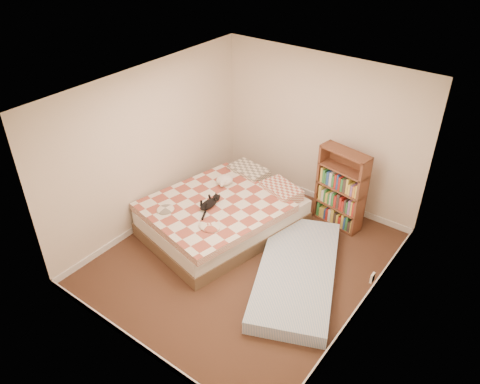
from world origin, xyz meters
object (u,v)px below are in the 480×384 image
Objects in this scene: black_cat at (210,203)px; bookshelf at (340,196)px; floor_mattress at (297,273)px; white_dog at (224,180)px; bed at (225,213)px.

bookshelf is at bearing 44.86° from black_cat.
white_dog is (-1.74, 0.63, 0.52)m from floor_mattress.
bookshelf is 1.82m from white_dog.
bed is 1.99× the size of bookshelf.
floor_mattress is 1.61m from black_cat.
bookshelf is at bearing 72.41° from floor_mattress.
white_dog is (-0.26, 0.33, 0.34)m from bed.
black_cat is 1.62× the size of white_dog.
floor_mattress is 6.31× the size of white_dog.
bookshelf is 2.27× the size of black_cat.
white_dog is at bearing 140.55° from bed.
white_dog reaches higher than floor_mattress.
floor_mattress is at bearing 0.54° from bed.
bed reaches higher than floor_mattress.
white_dog reaches higher than bed.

